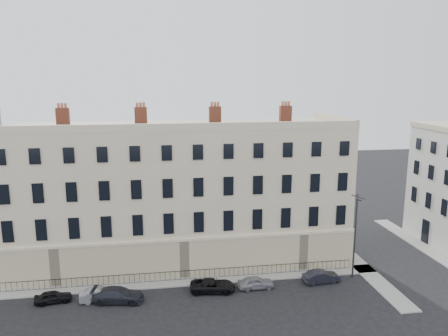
{
  "coord_description": "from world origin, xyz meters",
  "views": [
    {
      "loc": [
        -8.44,
        -35.58,
        19.93
      ],
      "look_at": [
        -1.31,
        10.0,
        10.51
      ],
      "focal_mm": 35.0,
      "sensor_mm": 36.0,
      "label": 1
    }
  ],
  "objects_px": {
    "car_a": "(53,297)",
    "car_c": "(118,295)",
    "car_d": "(213,286)",
    "car_e": "(256,282)",
    "car_b": "(100,294)",
    "streetlamp": "(355,232)",
    "car_f": "(321,277)"
  },
  "relations": [
    {
      "from": "car_a",
      "to": "car_d",
      "type": "distance_m",
      "value": 14.6
    },
    {
      "from": "car_b",
      "to": "car_a",
      "type": "bearing_deg",
      "value": 79.52
    },
    {
      "from": "car_a",
      "to": "car_f",
      "type": "distance_m",
      "value": 25.54
    },
    {
      "from": "car_d",
      "to": "car_a",
      "type": "bearing_deg",
      "value": 96.41
    },
    {
      "from": "car_f",
      "to": "streetlamp",
      "type": "height_order",
      "value": "streetlamp"
    },
    {
      "from": "car_b",
      "to": "car_d",
      "type": "bearing_deg",
      "value": -96.33
    },
    {
      "from": "car_b",
      "to": "streetlamp",
      "type": "height_order",
      "value": "streetlamp"
    },
    {
      "from": "car_d",
      "to": "car_f",
      "type": "bearing_deg",
      "value": -82.0
    },
    {
      "from": "car_a",
      "to": "car_c",
      "type": "xyz_separation_m",
      "value": [
        5.82,
        -0.78,
        0.13
      ]
    },
    {
      "from": "car_b",
      "to": "car_f",
      "type": "bearing_deg",
      "value": -96.12
    },
    {
      "from": "car_b",
      "to": "car_d",
      "type": "distance_m",
      "value": 10.41
    },
    {
      "from": "car_a",
      "to": "car_c",
      "type": "relative_size",
      "value": 0.69
    },
    {
      "from": "car_c",
      "to": "car_b",
      "type": "bearing_deg",
      "value": 81.73
    },
    {
      "from": "car_c",
      "to": "car_e",
      "type": "distance_m",
      "value": 12.99
    },
    {
      "from": "car_f",
      "to": "car_d",
      "type": "bearing_deg",
      "value": 86.15
    },
    {
      "from": "car_d",
      "to": "car_f",
      "type": "height_order",
      "value": "car_f"
    },
    {
      "from": "car_e",
      "to": "car_c",
      "type": "bearing_deg",
      "value": 91.35
    },
    {
      "from": "car_e",
      "to": "car_f",
      "type": "distance_m",
      "value": 6.74
    },
    {
      "from": "car_b",
      "to": "car_d",
      "type": "height_order",
      "value": "car_b"
    },
    {
      "from": "car_a",
      "to": "car_e",
      "type": "distance_m",
      "value": 18.8
    },
    {
      "from": "car_a",
      "to": "streetlamp",
      "type": "relative_size",
      "value": 0.37
    },
    {
      "from": "car_a",
      "to": "car_b",
      "type": "distance_m",
      "value": 4.19
    },
    {
      "from": "car_b",
      "to": "car_c",
      "type": "height_order",
      "value": "car_c"
    },
    {
      "from": "car_a",
      "to": "car_f",
      "type": "xyz_separation_m",
      "value": [
        25.54,
        0.05,
        0.06
      ]
    },
    {
      "from": "streetlamp",
      "to": "car_e",
      "type": "bearing_deg",
      "value": 162.51
    },
    {
      "from": "car_b",
      "to": "car_c",
      "type": "bearing_deg",
      "value": -114.5
    },
    {
      "from": "car_a",
      "to": "car_f",
      "type": "bearing_deg",
      "value": -98.96
    },
    {
      "from": "car_f",
      "to": "car_e",
      "type": "bearing_deg",
      "value": 86.73
    },
    {
      "from": "car_d",
      "to": "car_e",
      "type": "height_order",
      "value": "car_d"
    },
    {
      "from": "car_a",
      "to": "car_f",
      "type": "relative_size",
      "value": 0.87
    },
    {
      "from": "streetlamp",
      "to": "car_b",
      "type": "bearing_deg",
      "value": 160.46
    },
    {
      "from": "car_d",
      "to": "car_e",
      "type": "bearing_deg",
      "value": -82.94
    }
  ]
}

